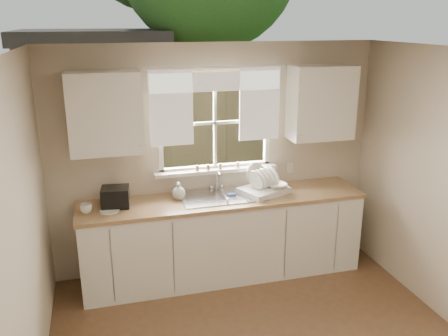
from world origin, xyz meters
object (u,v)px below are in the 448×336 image
object	(u,v)px
dish_rack	(263,187)
cup	(86,208)
black_appliance	(115,197)
soap_bottle_a	(260,178)

from	to	relation	value
dish_rack	cup	bearing A→B (deg)	-177.81
black_appliance	soap_bottle_a	bearing A→B (deg)	9.76
soap_bottle_a	black_appliance	bearing A→B (deg)	172.98
dish_rack	cup	size ratio (longest dim) A/B	4.93
cup	black_appliance	xyz separation A→B (m)	(0.29, 0.10, 0.05)
dish_rack	black_appliance	distance (m)	1.57
dish_rack	soap_bottle_a	world-z (taller)	dish_rack
dish_rack	soap_bottle_a	size ratio (longest dim) A/B	2.27
dish_rack	soap_bottle_a	bearing A→B (deg)	88.75
soap_bottle_a	black_appliance	distance (m)	1.57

